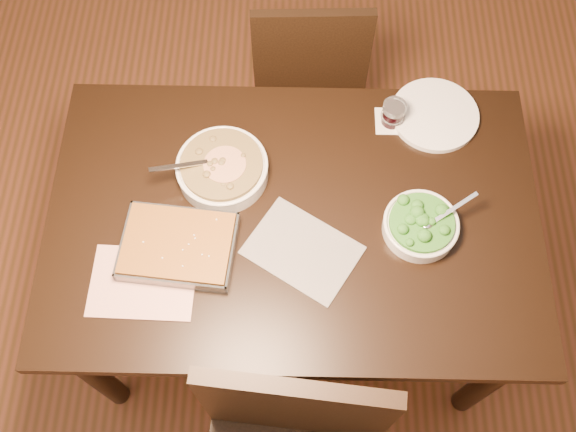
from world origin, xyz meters
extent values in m
plane|color=#432913|center=(0.00, 0.00, 0.00)|extent=(4.00, 4.00, 0.00)
cube|color=black|center=(0.00, 0.00, 0.73)|extent=(1.40, 0.90, 0.04)
cube|color=black|center=(0.00, 0.00, 0.66)|extent=(1.26, 0.76, 0.08)
cylinder|color=black|center=(-0.62, -0.37, 0.35)|extent=(0.07, 0.07, 0.71)
cylinder|color=black|center=(0.62, -0.37, 0.35)|extent=(0.07, 0.07, 0.71)
cylinder|color=black|center=(-0.62, 0.37, 0.35)|extent=(0.07, 0.07, 0.71)
cylinder|color=black|center=(0.62, 0.37, 0.35)|extent=(0.07, 0.07, 0.71)
cube|color=#B13B32|center=(-0.40, -0.21, 0.75)|extent=(0.29, 0.21, 0.01)
cube|color=#2A2A32|center=(0.03, -0.11, 0.75)|extent=(0.36, 0.33, 0.01)
cube|color=white|center=(0.29, 0.33, 0.75)|extent=(0.10, 0.10, 0.00)
cylinder|color=white|center=(-0.21, 0.13, 0.78)|extent=(0.26, 0.26, 0.05)
torus|color=white|center=(-0.21, 0.13, 0.81)|extent=(0.27, 0.27, 0.01)
cylinder|color=#3B2510|center=(-0.21, 0.13, 0.81)|extent=(0.24, 0.24, 0.02)
cube|color=silver|center=(-0.28, 0.10, 0.82)|extent=(0.16, 0.07, 0.05)
cylinder|color=maroon|center=(-0.20, 0.13, 0.82)|extent=(0.12, 0.12, 0.00)
cylinder|color=white|center=(0.35, -0.04, 0.77)|extent=(0.21, 0.21, 0.04)
torus|color=white|center=(0.35, -0.04, 0.79)|extent=(0.21, 0.21, 0.01)
cylinder|color=#175213|center=(0.35, -0.04, 0.80)|extent=(0.18, 0.18, 0.02)
cube|color=silver|center=(0.41, 0.00, 0.81)|extent=(0.12, 0.08, 0.04)
cube|color=silver|center=(-0.31, -0.11, 0.75)|extent=(0.33, 0.25, 0.01)
cube|color=#55280C|center=(-0.31, -0.11, 0.78)|extent=(0.31, 0.24, 0.05)
cube|color=silver|center=(-0.30, 0.00, 0.78)|extent=(0.31, 0.04, 0.04)
cube|color=silver|center=(-0.32, -0.22, 0.78)|extent=(0.31, 0.04, 0.04)
cube|color=silver|center=(-0.16, -0.13, 0.78)|extent=(0.03, 0.22, 0.04)
cube|color=silver|center=(-0.46, -0.10, 0.78)|extent=(0.03, 0.22, 0.04)
cylinder|color=black|center=(0.29, 0.33, 0.78)|extent=(0.06, 0.06, 0.06)
cylinder|color=silver|center=(0.29, 0.33, 0.82)|extent=(0.07, 0.07, 0.02)
cylinder|color=white|center=(0.43, 0.35, 0.76)|extent=(0.27, 0.27, 0.02)
cylinder|color=black|center=(-0.19, -0.52, 0.23)|extent=(0.04, 0.04, 0.46)
cube|color=black|center=(0.01, -0.53, 0.75)|extent=(0.47, 0.09, 0.50)
cube|color=black|center=(0.05, 0.84, 0.41)|extent=(0.42, 0.42, 0.04)
cylinder|color=black|center=(0.21, 1.02, 0.20)|extent=(0.03, 0.03, 0.39)
cylinder|color=black|center=(0.22, 0.68, 0.20)|extent=(0.03, 0.03, 0.39)
cylinder|color=black|center=(-0.13, 1.00, 0.20)|extent=(0.03, 0.03, 0.39)
cylinder|color=black|center=(-0.12, 0.66, 0.20)|extent=(0.03, 0.03, 0.39)
cube|color=black|center=(0.05, 0.66, 0.64)|extent=(0.40, 0.05, 0.43)
camera|label=1|loc=(0.00, -0.79, 2.38)|focal=40.00mm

